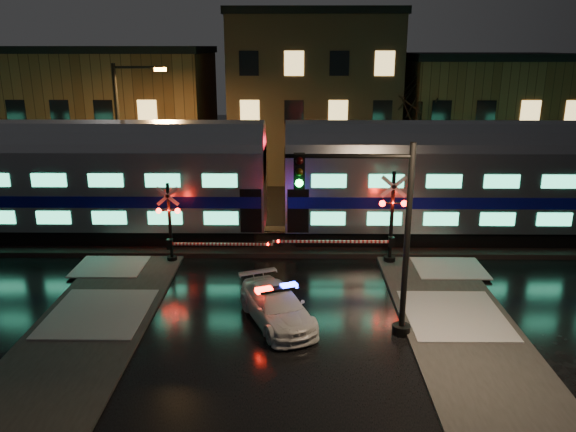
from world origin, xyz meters
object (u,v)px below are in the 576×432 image
(crossing_signal_right, at_px, (384,227))
(streetlight, at_px, (124,132))
(police_car, at_px, (277,306))
(traffic_light, at_px, (375,237))
(crossing_signal_left, at_px, (178,231))

(crossing_signal_right, xyz_separation_m, streetlight, (-13.30, 6.69, 3.21))
(police_car, height_order, traffic_light, traffic_light)
(police_car, bearing_deg, streetlight, 102.30)
(traffic_light, bearing_deg, streetlight, 134.96)
(streetlight, bearing_deg, police_car, -54.96)
(traffic_light, height_order, streetlight, streetlight)
(streetlight, bearing_deg, crossing_signal_right, -26.71)
(crossing_signal_left, relative_size, streetlight, 0.61)
(traffic_light, xyz_separation_m, streetlight, (-11.96, 13.23, 1.45))
(crossing_signal_left, xyz_separation_m, traffic_light, (7.88, -6.53, 2.00))
(police_car, relative_size, crossing_signal_left, 0.89)
(police_car, relative_size, streetlight, 0.54)
(police_car, bearing_deg, traffic_light, -37.04)
(traffic_light, bearing_deg, crossing_signal_right, 81.28)
(streetlight, bearing_deg, traffic_light, -47.89)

